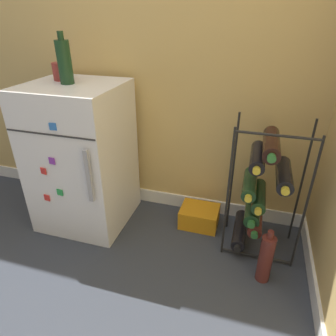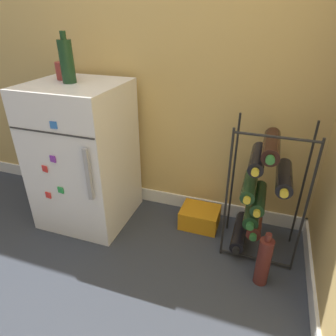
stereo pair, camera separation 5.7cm
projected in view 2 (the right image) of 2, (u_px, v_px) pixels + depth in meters
name	position (u px, v px, depth m)	size (l,w,h in m)	color
ground_plane	(108.00, 276.00, 1.53)	(14.00, 14.00, 0.00)	#333842
wall_back	(156.00, 3.00, 1.58)	(6.95, 0.07, 2.50)	tan
mini_fridge	(84.00, 156.00, 1.80)	(0.51, 0.51, 0.86)	white
wine_rack	(259.00, 192.00, 1.55)	(0.38, 0.33, 0.74)	black
soda_box	(200.00, 217.00, 1.87)	(0.23, 0.19, 0.12)	orange
fridge_top_cup	(64.00, 71.00, 1.66)	(0.09, 0.09, 0.09)	maroon
fridge_top_bottle	(67.00, 61.00, 1.55)	(0.07, 0.07, 0.25)	#19381E
loose_bottle_floor	(264.00, 261.00, 1.44)	(0.07, 0.07, 0.30)	#56231E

